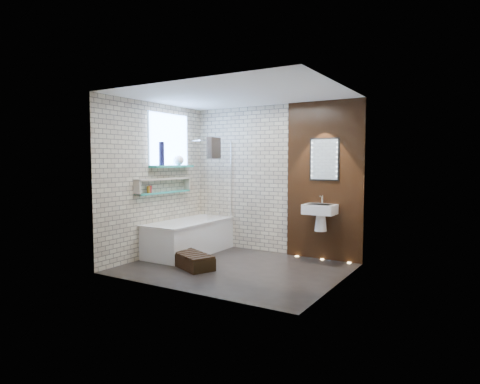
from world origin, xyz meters
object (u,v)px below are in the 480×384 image
Objects in this scene: bath_screen at (220,180)px; walnut_step at (191,261)px; bathtub at (189,237)px; washbasin at (320,213)px; led_mirror at (324,159)px.

bath_screen reaches higher than walnut_step.
bathtub is 1.24× the size of bath_screen.
bath_screen is 1.65× the size of walnut_step.
bath_screen reaches higher than washbasin.
washbasin is at bearing 41.56° from walnut_step.
led_mirror is at bearing 44.67° from walnut_step.
bathtub is 1.00m from walnut_step.
bath_screen is 1.89m from led_mirror.
led_mirror is (2.17, 0.78, 1.36)m from bathtub.
led_mirror reaches higher than bathtub.
bath_screen is at bearing 102.78° from walnut_step.
led_mirror is 0.83× the size of walnut_step.
walnut_step is (-1.55, -1.37, -0.69)m from washbasin.
walnut_step is at bearing -50.20° from bathtub.
led_mirror is at bearing 90.00° from washbasin.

